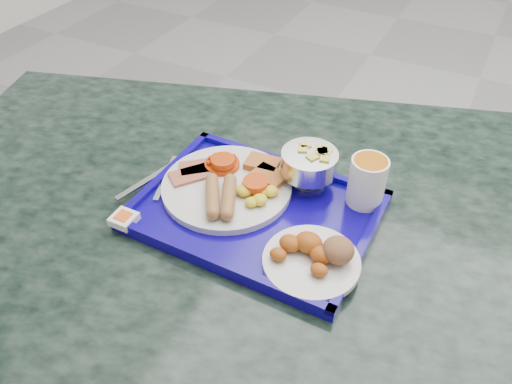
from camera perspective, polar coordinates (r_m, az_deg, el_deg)
floor at (r=2.14m, az=19.19°, el=-3.03°), size 6.00×6.00×0.00m
table at (r=1.02m, az=-1.03°, el=-11.26°), size 1.50×1.22×0.81m
tray at (r=0.86m, az=0.00°, el=-2.26°), size 0.40×0.29×0.02m
main_plate at (r=0.89m, az=-2.96°, el=0.87°), size 0.23×0.23×0.04m
bread_plate at (r=0.77m, az=6.78°, el=-7.26°), size 0.15×0.15×0.05m
fruit_bowl at (r=0.89m, az=6.15°, el=3.31°), size 0.10×0.10×0.07m
juice_cup at (r=0.87m, az=12.59°, el=1.35°), size 0.06×0.06×0.09m
spoon at (r=0.96m, az=-7.38°, el=3.34°), size 0.07×0.17×0.01m
knife at (r=0.94m, az=-11.76°, el=1.69°), size 0.05×0.16×0.00m
jam_packet at (r=0.86m, az=-14.86°, el=-2.99°), size 0.04×0.04×0.02m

